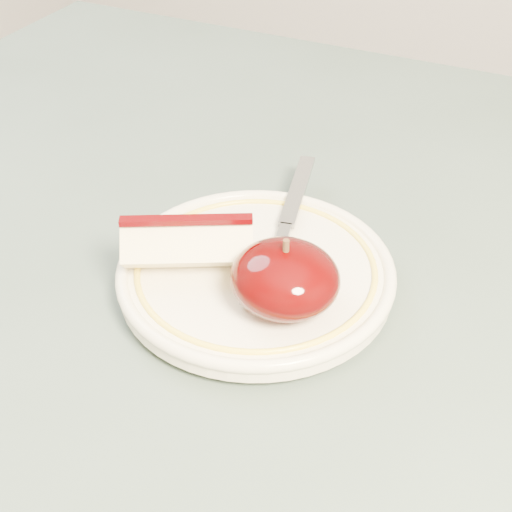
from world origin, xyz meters
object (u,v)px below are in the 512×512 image
at_px(plate, 256,272).
at_px(fork, 286,227).
at_px(apple_half, 285,278).
at_px(table, 218,373).

height_order(plate, fork, fork).
xyz_separation_m(apple_half, fork, (-0.03, 0.07, -0.02)).
height_order(table, apple_half, apple_half).
height_order(apple_half, fork, apple_half).
xyz_separation_m(plate, apple_half, (0.03, -0.03, 0.03)).
bearing_deg(fork, table, 140.50).
xyz_separation_m(table, plate, (0.03, 0.01, 0.10)).
height_order(plate, apple_half, apple_half).
bearing_deg(fork, apple_half, -170.04).
xyz_separation_m(plate, fork, (0.00, 0.05, 0.01)).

